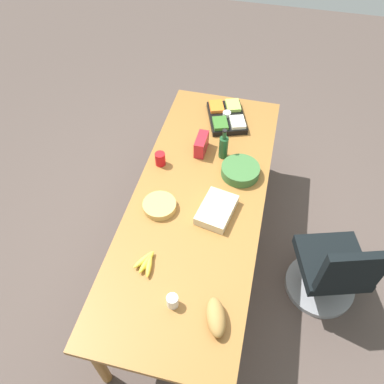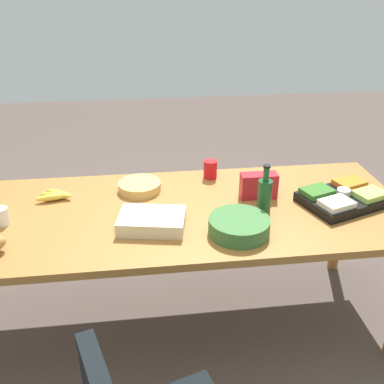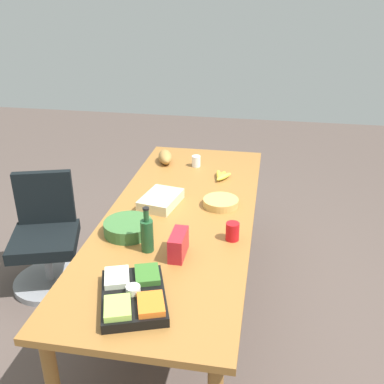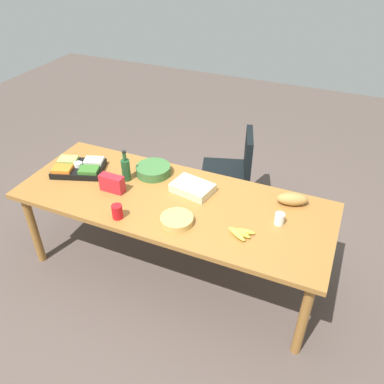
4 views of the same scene
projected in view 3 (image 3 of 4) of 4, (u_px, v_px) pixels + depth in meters
name	position (u px, v px, depth m)	size (l,w,h in m)	color
ground_plane	(181.00, 307.00, 3.33)	(10.00, 10.00, 0.00)	#52453E
conference_table	(180.00, 223.00, 3.03)	(2.51, 0.96, 0.77)	#98642D
office_chair	(47.00, 245.00, 3.47)	(0.60, 0.60, 0.87)	gray
red_solo_cup	(232.00, 231.00, 2.68)	(0.08, 0.08, 0.11)	red
salad_bowl	(128.00, 227.00, 2.75)	(0.29, 0.29, 0.08)	#3A6B34
chip_bag_red	(178.00, 245.00, 2.52)	(0.20, 0.08, 0.14)	red
paper_cup	(196.00, 161.00, 3.73)	(0.07, 0.07, 0.09)	white
chip_bowl	(221.00, 202.00, 3.09)	(0.24, 0.24, 0.05)	tan
wine_bottle	(147.00, 234.00, 2.55)	(0.09, 0.09, 0.27)	#1E4C27
sheet_cake	(161.00, 200.00, 3.10)	(0.32, 0.22, 0.07)	beige
veggie_tray	(133.00, 295.00, 2.17)	(0.50, 0.42, 0.09)	black
bread_loaf	(165.00, 157.00, 3.81)	(0.24, 0.11, 0.10)	#A67A3E
banana_bunch	(221.00, 176.00, 3.51)	(0.20, 0.14, 0.04)	gold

